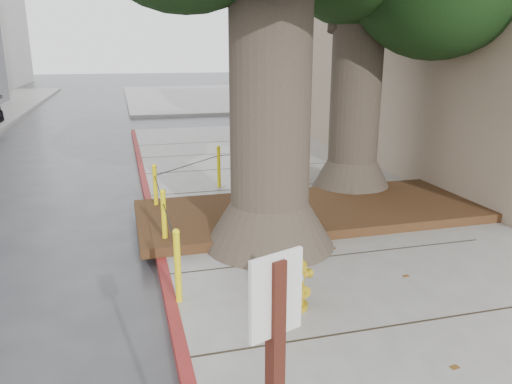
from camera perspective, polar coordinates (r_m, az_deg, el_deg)
ground at (r=5.89m, az=12.32°, el=-16.41°), size 140.00×140.00×0.00m
sidewalk_far at (r=35.52m, az=-1.41°, el=10.96°), size 16.00×20.00×0.15m
curb_red at (r=7.52m, az=-10.68°, el=-8.22°), size 0.14×26.00×0.16m
planter_bed at (r=9.37m, az=6.46°, el=-2.14°), size 6.40×2.60×0.16m
building_side_white at (r=35.55m, az=16.86°, el=17.47°), size 10.00×10.00×9.00m
building_side_grey at (r=43.91m, az=19.76°, el=18.77°), size 12.00×14.00×12.00m
bollard_ring at (r=9.22m, az=-4.84°, el=0.41°), size 3.79×5.39×0.95m
fire_hydrant at (r=5.97m, az=4.57°, el=-10.00°), size 0.39×0.38×0.74m
car_silver at (r=23.89m, az=0.78°, el=9.67°), size 3.20×1.51×1.06m
car_red at (r=26.38m, az=15.31°, el=9.86°), size 3.69×1.42×1.20m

